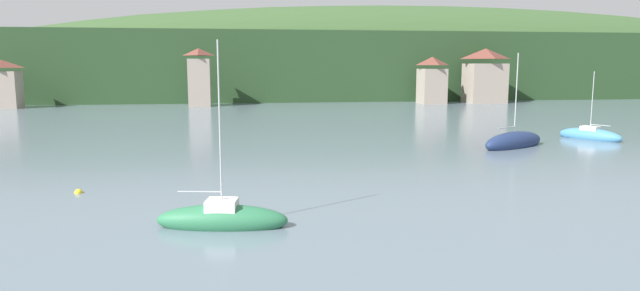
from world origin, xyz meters
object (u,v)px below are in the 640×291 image
shore_building_westcentral (199,78)px  shore_building_central (432,81)px  sailboat_far_1 (590,135)px  shore_building_west (4,85)px  shore_building_eastcentral (485,77)px  sailboat_far_0 (514,142)px  sailboat_mid_4 (222,219)px  mooring_buoy_near (79,193)px

shore_building_westcentral → shore_building_central: (42.23, 0.64, -0.67)m
shore_building_central → sailboat_far_1: shore_building_central is taller
shore_building_west → sailboat_far_1: (71.72, -49.59, -3.47)m
shore_building_westcentral → shore_building_eastcentral: 52.80m
shore_building_eastcentral → shore_building_westcentral: bearing=-178.9°
shore_building_west → sailboat_far_0: size_ratio=0.92×
shore_building_westcentral → shore_building_eastcentral: bearing=1.1°
shore_building_westcentral → shore_building_central: shore_building_westcentral is taller
shore_building_west → sailboat_far_1: 87.26m
sailboat_far_1 → sailboat_mid_4: bearing=95.1°
shore_building_eastcentral → sailboat_mid_4: (-47.21, -74.74, -4.58)m
shore_building_eastcentral → sailboat_far_0: 58.87m
shore_building_central → sailboat_mid_4: shore_building_central is taller
shore_building_west → sailboat_far_0: 81.74m
shore_building_westcentral → shore_building_central: size_ratio=1.16×
shore_building_westcentral → mooring_buoy_near: bearing=-92.3°
shore_building_central → sailboat_mid_4: bearing=-116.2°
shore_building_westcentral → mooring_buoy_near: size_ratio=21.94×
shore_building_eastcentral → mooring_buoy_near: size_ratio=22.44×
shore_building_central → mooring_buoy_near: 80.30m
shore_building_eastcentral → sailboat_far_1: bearing=-104.1°
sailboat_mid_4 → mooring_buoy_near: size_ratio=18.92×
shore_building_central → sailboat_far_1: size_ratio=1.24×
shore_building_west → sailboat_mid_4: size_ratio=0.93×
shore_building_eastcentral → shore_building_central: bearing=-177.9°
shore_building_westcentral → sailboat_far_0: (30.26, -53.17, -4.41)m
mooring_buoy_near → shore_building_central: bearing=56.0°
shore_building_eastcentral → sailboat_far_1: shore_building_eastcentral is taller
shore_building_eastcentral → sailboat_mid_4: 88.52m
shore_building_eastcentral → sailboat_far_0: shore_building_eastcentral is taller
shore_building_eastcentral → mooring_buoy_near: bearing=-129.6°
shore_building_central → sailboat_far_1: bearing=-92.5°
shore_building_west → shore_building_westcentral: 31.69m
shore_building_eastcentral → mooring_buoy_near: shore_building_eastcentral is taller
sailboat_far_0 → sailboat_mid_4: bearing=-169.1°
shore_building_central → shore_building_eastcentral: 10.59m
sailboat_mid_4 → sailboat_far_0: bearing=49.5°
sailboat_mid_4 → mooring_buoy_near: 11.35m
sailboat_mid_4 → shore_building_westcentral: bearing=104.0°
shore_building_west → shore_building_central: (73.91, 0.58, 0.32)m
shore_building_west → shore_building_eastcentral: (84.46, 0.97, 1.09)m
shore_building_west → shore_building_central: size_ratio=0.92×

